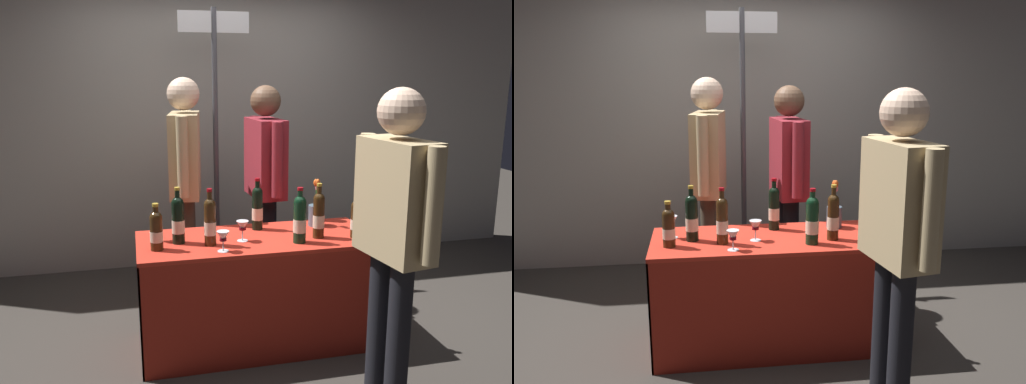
{
  "view_description": "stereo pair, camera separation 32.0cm",
  "coord_description": "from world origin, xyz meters",
  "views": [
    {
      "loc": [
        -0.75,
        -3.15,
        1.77
      ],
      "look_at": [
        0.0,
        0.0,
        1.03
      ],
      "focal_mm": 36.94,
      "sensor_mm": 36.0,
      "label": 1
    },
    {
      "loc": [
        -0.43,
        -3.21,
        1.77
      ],
      "look_at": [
        0.0,
        0.0,
        1.03
      ],
      "focal_mm": 36.94,
      "sensor_mm": 36.0,
      "label": 2
    }
  ],
  "objects": [
    {
      "name": "display_bottle_3",
      "position": [
        0.24,
        -0.16,
        0.89
      ],
      "size": [
        0.08,
        0.08,
        0.35
      ],
      "color": "black",
      "rests_on": "tasting_table"
    },
    {
      "name": "wine_glass_near_taster",
      "position": [
        -0.25,
        -0.22,
        0.82
      ],
      "size": [
        0.08,
        0.08,
        0.12
      ],
      "color": "silver",
      "rests_on": "tasting_table"
    },
    {
      "name": "featured_wine_bottle",
      "position": [
        -0.49,
        0.0,
        0.89
      ],
      "size": [
        0.08,
        0.08,
        0.36
      ],
      "color": "black",
      "rests_on": "tasting_table"
    },
    {
      "name": "display_bottle_5",
      "position": [
        -0.31,
        -0.09,
        0.89
      ],
      "size": [
        0.07,
        0.07,
        0.36
      ],
      "color": "#38230F",
      "rests_on": "tasting_table"
    },
    {
      "name": "vendor_presenter",
      "position": [
        -0.37,
        0.73,
        1.06
      ],
      "size": [
        0.28,
        0.64,
        1.74
      ],
      "rotation": [
        0.0,
        0.0,
        -1.73
      ],
      "color": "#4C4233",
      "rests_on": "ground_plane"
    },
    {
      "name": "display_bottle_2",
      "position": [
        0.05,
        0.17,
        0.89
      ],
      "size": [
        0.07,
        0.07,
        0.35
      ],
      "color": "black",
      "rests_on": "tasting_table"
    },
    {
      "name": "display_bottle_0",
      "position": [
        -0.63,
        -0.1,
        0.86
      ],
      "size": [
        0.08,
        0.08,
        0.29
      ],
      "color": "#38230F",
      "rests_on": "tasting_table"
    },
    {
      "name": "wine_glass_mid",
      "position": [
        -0.1,
        -0.05,
        0.83
      ],
      "size": [
        0.08,
        0.08,
        0.13
      ],
      "color": "silver",
      "rests_on": "tasting_table"
    },
    {
      "name": "ground_plane",
      "position": [
        0.0,
        0.0,
        0.0
      ],
      "size": [
        12.0,
        12.0,
        0.0
      ],
      "primitive_type": "plane",
      "color": "#38332D"
    },
    {
      "name": "vendor_assistant",
      "position": [
        0.24,
        0.69,
        1.01
      ],
      "size": [
        0.25,
        0.59,
        1.68
      ],
      "rotation": [
        0.0,
        0.0,
        -1.49
      ],
      "color": "black",
      "rests_on": "ground_plane"
    },
    {
      "name": "display_bottle_1",
      "position": [
        0.39,
        -0.09,
        0.89
      ],
      "size": [
        0.07,
        0.07,
        0.36
      ],
      "color": "#38230F",
      "rests_on": "tasting_table"
    },
    {
      "name": "taster_foreground_right",
      "position": [
        0.53,
        -0.82,
        1.03
      ],
      "size": [
        0.28,
        0.6,
        1.7
      ],
      "rotation": [
        0.0,
        0.0,
        1.74
      ],
      "color": "black",
      "rests_on": "ground_plane"
    },
    {
      "name": "wine_glass_near_vendor",
      "position": [
        -0.62,
        0.07,
        0.84
      ],
      "size": [
        0.07,
        0.07,
        0.15
      ],
      "color": "silver",
      "rests_on": "tasting_table"
    },
    {
      "name": "back_partition",
      "position": [
        0.0,
        1.68,
        1.53
      ],
      "size": [
        6.12,
        0.12,
        3.06
      ],
      "primitive_type": "cube",
      "color": "#9E998E",
      "rests_on": "ground_plane"
    },
    {
      "name": "flower_vase",
      "position": [
        0.47,
        0.17,
        0.83
      ],
      "size": [
        0.1,
        0.1,
        0.33
      ],
      "color": "slate",
      "rests_on": "tasting_table"
    },
    {
      "name": "tasting_table",
      "position": [
        0.0,
        0.0,
        0.5
      ],
      "size": [
        1.51,
        0.63,
        0.73
      ],
      "color": "red",
      "rests_on": "ground_plane"
    },
    {
      "name": "display_bottle_4",
      "position": [
        0.62,
        -0.14,
        0.86
      ],
      "size": [
        0.07,
        0.07,
        0.3
      ],
      "color": "#38230F",
      "rests_on": "tasting_table"
    },
    {
      "name": "booth_signpost",
      "position": [
        -0.07,
        1.15,
        1.39
      ],
      "size": [
        0.57,
        0.04,
        2.27
      ],
      "color": "#47474C",
      "rests_on": "ground_plane"
    }
  ]
}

